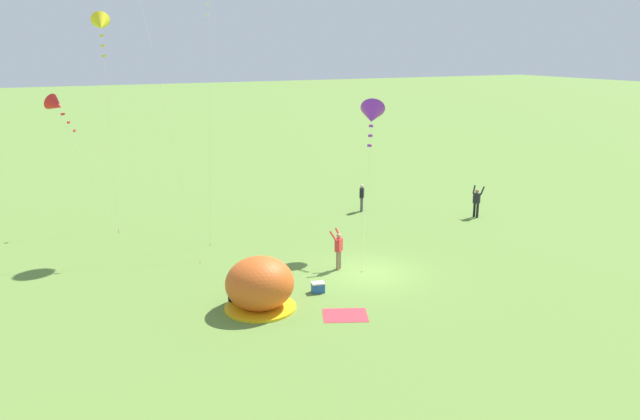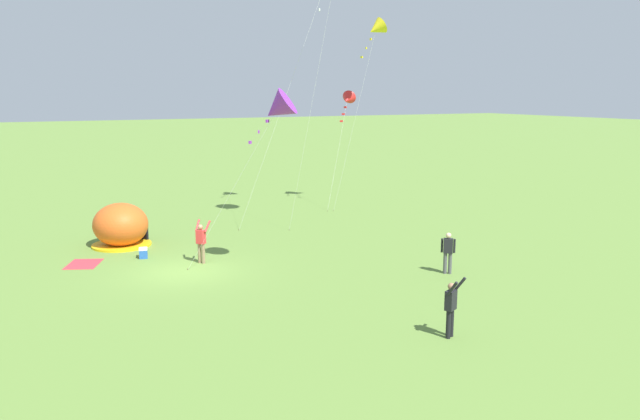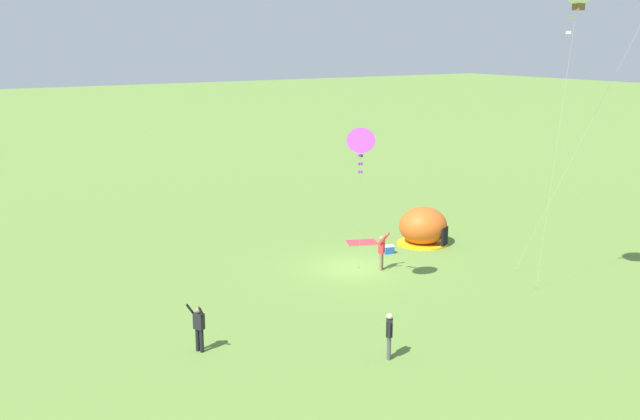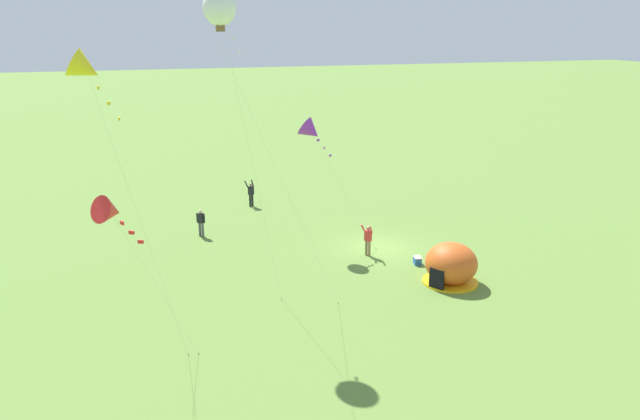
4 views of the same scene
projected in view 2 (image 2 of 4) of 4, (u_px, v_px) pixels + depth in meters
The scene contains 10 objects.
ground_plane at pixel (184, 272), 25.90m from camera, with size 300.00×300.00×0.00m, color olive.
popup_tent at pixel (121, 226), 30.13m from camera, with size 2.81×2.81×2.10m.
picnic_blanket at pixel (84, 264), 27.05m from camera, with size 1.70×1.30×0.01m, color #CC333D.
cooler_box at pixel (143, 253), 28.07m from camera, with size 0.59×0.47×0.44m.
person_watching_sky at pixel (201, 241), 27.05m from camera, with size 0.72×0.68×1.89m.
person_arms_raised at pixel (451, 306), 18.79m from camera, with size 0.64×0.72×1.89m.
person_far_back at pixel (448, 251), 25.48m from camera, with size 0.42×0.49×1.72m.
kite_yellow at pixel (376, 29), 38.02m from camera, with size 1.19×3.44×11.84m.
kite_purple at pixel (278, 108), 24.36m from camera, with size 3.24×4.22×7.51m.
kite_red at pixel (347, 99), 41.04m from camera, with size 3.06×3.41×7.47m.
Camera 2 is at (24.85, -6.18, 7.34)m, focal length 35.00 mm.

